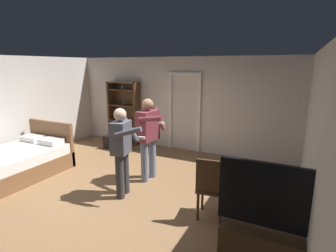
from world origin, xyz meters
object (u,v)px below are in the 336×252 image
(tv_flatscreen, at_px, (273,247))
(bed, at_px, (17,162))
(person_blue_shirt, at_px, (122,147))
(wooden_chair, at_px, (211,186))
(suitcase_dark, at_px, (115,142))
(bookshelf, at_px, (125,110))
(laptop, at_px, (249,176))
(side_table, at_px, (250,193))
(bottle_on_table, at_px, (261,175))
(person_striped_shirt, at_px, (149,133))

(tv_flatscreen, bearing_deg, bed, 173.29)
(bed, bearing_deg, person_blue_shirt, 6.17)
(wooden_chair, bearing_deg, suitcase_dark, 147.76)
(bookshelf, bearing_deg, bed, -101.18)
(person_blue_shirt, bearing_deg, bed, -173.83)
(bookshelf, xyz_separation_m, laptop, (4.10, -2.72, -0.24))
(side_table, distance_m, laptop, 0.28)
(bed, distance_m, wooden_chair, 4.19)
(bottle_on_table, bearing_deg, bookshelf, 147.10)
(side_table, bearing_deg, wooden_chair, -162.70)
(person_blue_shirt, height_order, person_striped_shirt, person_striped_shirt)
(bed, xyz_separation_m, side_table, (4.73, 0.40, 0.17))
(tv_flatscreen, distance_m, bottle_on_table, 1.05)
(wooden_chair, bearing_deg, person_striped_shirt, 151.55)
(side_table, relative_size, wooden_chair, 0.71)
(laptop, xyz_separation_m, person_blue_shirt, (-2.17, -0.09, 0.16))
(side_table, xyz_separation_m, person_blue_shirt, (-2.19, -0.13, 0.44))
(side_table, height_order, wooden_chair, wooden_chair)
(side_table, height_order, person_striped_shirt, person_striped_shirt)
(bed, height_order, tv_flatscreen, tv_flatscreen)
(laptop, height_order, person_striped_shirt, person_striped_shirt)
(bookshelf, bearing_deg, suitcase_dark, -83.81)
(bed, distance_m, person_blue_shirt, 2.63)
(tv_flatscreen, xyz_separation_m, laptop, (-0.44, 0.97, 0.35))
(tv_flatscreen, bearing_deg, person_striped_shirt, 146.30)
(wooden_chair, height_order, person_striped_shirt, person_striped_shirt)
(bed, relative_size, person_striped_shirt, 1.22)
(bookshelf, height_order, bottle_on_table, bookshelf)
(bookshelf, height_order, suitcase_dark, bookshelf)
(tv_flatscreen, relative_size, person_blue_shirt, 0.84)
(side_table, bearing_deg, bookshelf, 146.99)
(laptop, xyz_separation_m, person_striped_shirt, (-2.10, 0.72, 0.23))
(wooden_chair, bearing_deg, tv_flatscreen, -41.06)
(bed, relative_size, laptop, 5.19)
(person_blue_shirt, bearing_deg, person_striped_shirt, 85.44)
(laptop, relative_size, wooden_chair, 0.40)
(bed, relative_size, tv_flatscreen, 1.52)
(bed, relative_size, person_blue_shirt, 1.28)
(bed, distance_m, tv_flatscreen, 5.18)
(person_striped_shirt, bearing_deg, bed, -157.37)
(person_striped_shirt, bearing_deg, side_table, -17.84)
(person_blue_shirt, bearing_deg, bookshelf, 124.57)
(bed, xyz_separation_m, laptop, (4.71, 0.36, 0.45))
(person_striped_shirt, distance_m, suitcase_dark, 2.49)
(person_striped_shirt, xyz_separation_m, suitcase_dark, (-1.93, 1.36, -0.80))
(bookshelf, xyz_separation_m, bottle_on_table, (4.26, -2.75, -0.18))
(bookshelf, distance_m, side_table, 4.94)
(bookshelf, distance_m, person_blue_shirt, 3.41)
(suitcase_dark, bearing_deg, bottle_on_table, -23.20)
(tv_flatscreen, relative_size, person_striped_shirt, 0.80)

